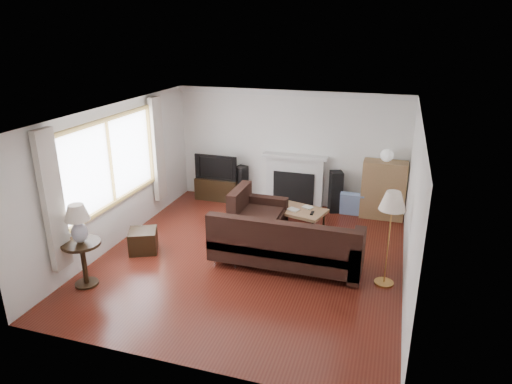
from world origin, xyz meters
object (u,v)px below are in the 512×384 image
(tv_stand, at_px, (218,188))
(sectional_sofa, at_px, (287,241))
(floor_lamp, at_px, (389,239))
(side_table, at_px, (84,264))
(bookshelf, at_px, (383,190))
(coffee_table, at_px, (294,219))

(tv_stand, relative_size, sectional_sofa, 0.37)
(floor_lamp, relative_size, side_table, 2.11)
(floor_lamp, bearing_deg, sectional_sofa, 175.62)
(bookshelf, height_order, coffee_table, bookshelf)
(bookshelf, xyz_separation_m, coffee_table, (-1.59, -1.19, -0.37))
(floor_lamp, bearing_deg, coffee_table, 139.82)
(bookshelf, bearing_deg, floor_lamp, -86.05)
(sectional_sofa, bearing_deg, tv_stand, 131.20)
(sectional_sofa, height_order, coffee_table, sectional_sofa)
(bookshelf, distance_m, side_table, 5.85)
(tv_stand, bearing_deg, floor_lamp, -34.98)
(tv_stand, height_order, coffee_table, tv_stand)
(tv_stand, relative_size, side_table, 1.38)
(tv_stand, bearing_deg, bookshelf, 0.26)
(sectional_sofa, relative_size, coffee_table, 2.26)
(sectional_sofa, distance_m, side_table, 3.17)
(tv_stand, relative_size, coffee_table, 0.84)
(coffee_table, bearing_deg, side_table, -116.98)
(tv_stand, relative_size, bookshelf, 0.83)
(tv_stand, distance_m, bookshelf, 3.64)
(coffee_table, bearing_deg, tv_stand, 165.15)
(tv_stand, height_order, side_table, side_table)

